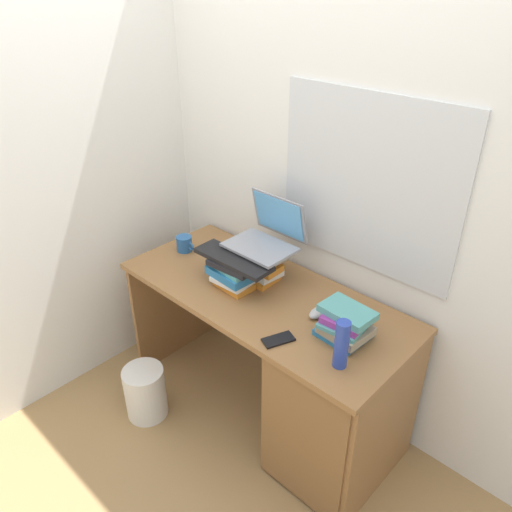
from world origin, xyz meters
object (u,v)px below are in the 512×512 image
at_px(laptop, 268,234).
at_px(wastebasket, 145,392).
at_px(book_stack_keyboard_riser, 233,273).
at_px(keyboard, 233,259).
at_px(desk, 319,388).
at_px(computer_mouse, 318,313).
at_px(book_stack_tall, 260,263).
at_px(mug, 184,244).
at_px(book_stack_side, 345,324).
at_px(cell_phone, 278,340).
at_px(water_bottle, 342,344).

height_order(laptop, wastebasket, laptop).
bearing_deg(book_stack_keyboard_riser, keyboard, 81.31).
relative_size(desk, laptop, 4.53).
height_order(book_stack_keyboard_riser, computer_mouse, book_stack_keyboard_riser).
distance_m(book_stack_tall, laptop, 0.15).
relative_size(keyboard, mug, 3.41).
distance_m(book_stack_keyboard_riser, book_stack_side, 0.63).
bearing_deg(computer_mouse, book_stack_tall, 173.06).
bearing_deg(mug, book_stack_tall, 8.71).
bearing_deg(cell_phone, laptop, 159.36).
bearing_deg(computer_mouse, laptop, 164.93).
bearing_deg(computer_mouse, wastebasket, -145.75).
height_order(laptop, computer_mouse, laptop).
bearing_deg(keyboard, book_stack_keyboard_riser, -100.17).
xyz_separation_m(keyboard, water_bottle, (0.71, -0.11, -0.05)).
bearing_deg(book_stack_keyboard_riser, book_stack_side, 4.58).
distance_m(keyboard, wastebasket, 0.93).
relative_size(keyboard, water_bottle, 1.95).
relative_size(book_stack_tall, computer_mouse, 2.33).
distance_m(computer_mouse, wastebasket, 1.10).
xyz_separation_m(desk, mug, (-0.99, 0.03, 0.40)).
relative_size(desk, wastebasket, 4.92).
bearing_deg(book_stack_side, keyboard, -175.69).
distance_m(desk, cell_phone, 0.42).
xyz_separation_m(laptop, wastebasket, (-0.33, -0.61, -0.86)).
bearing_deg(cell_phone, water_bottle, 33.08).
relative_size(laptop, keyboard, 0.79).
distance_m(book_stack_tall, book_stack_side, 0.59).
relative_size(desk, book_stack_tall, 6.17).
height_order(book_stack_keyboard_riser, mug, book_stack_keyboard_riser).
height_order(mug, water_bottle, water_bottle).
bearing_deg(book_stack_tall, laptop, 91.79).
xyz_separation_m(book_stack_keyboard_riser, cell_phone, (0.44, -0.16, -0.07)).
xyz_separation_m(water_bottle, cell_phone, (-0.28, -0.05, -0.10)).
height_order(book_stack_side, wastebasket, book_stack_side).
bearing_deg(book_stack_tall, computer_mouse, -6.94).
bearing_deg(book_stack_keyboard_riser, laptop, 77.91).
height_order(water_bottle, cell_phone, water_bottle).
relative_size(keyboard, cell_phone, 3.09).
height_order(book_stack_keyboard_riser, keyboard, keyboard).
bearing_deg(laptop, desk, -19.16).
xyz_separation_m(computer_mouse, mug, (-0.91, -0.03, 0.03)).
xyz_separation_m(keyboard, cell_phone, (0.44, -0.16, -0.15)).
bearing_deg(desk, keyboard, -176.85).
relative_size(book_stack_keyboard_riser, mug, 2.08).
height_order(laptop, mug, laptop).
xyz_separation_m(cell_phone, wastebasket, (-0.72, -0.25, -0.63)).
distance_m(book_stack_keyboard_riser, wastebasket, 0.86).
relative_size(water_bottle, wastebasket, 0.71).
xyz_separation_m(book_stack_tall, wastebasket, (-0.33, -0.55, -0.72)).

